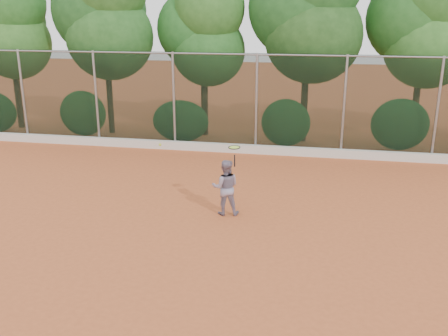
# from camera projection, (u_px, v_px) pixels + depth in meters

# --- Properties ---
(ground) EXTENTS (80.00, 80.00, 0.00)m
(ground) POSITION_uv_depth(u_px,v_px,m) (216.00, 233.00, 11.45)
(ground) COLOR #BD592C
(ground) RESTS_ON ground
(concrete_curb) EXTENTS (24.00, 0.20, 0.30)m
(concrete_curb) POSITION_uv_depth(u_px,v_px,m) (255.00, 149.00, 17.79)
(concrete_curb) COLOR beige
(concrete_curb) RESTS_ON ground
(tennis_player) EXTENTS (0.77, 0.64, 1.41)m
(tennis_player) POSITION_uv_depth(u_px,v_px,m) (225.00, 187.00, 12.31)
(tennis_player) COLOR gray
(tennis_player) RESTS_ON ground
(chainlink_fence) EXTENTS (24.09, 0.09, 3.50)m
(chainlink_fence) POSITION_uv_depth(u_px,v_px,m) (256.00, 101.00, 17.45)
(chainlink_fence) COLOR black
(chainlink_fence) RESTS_ON ground
(foliage_backdrop) EXTENTS (23.70, 3.63, 7.55)m
(foliage_backdrop) POSITION_uv_depth(u_px,v_px,m) (250.00, 24.00, 18.63)
(foliage_backdrop) COLOR #422B19
(foliage_backdrop) RESTS_ON ground
(tennis_racket) EXTENTS (0.37, 0.37, 0.52)m
(tennis_racket) POSITION_uv_depth(u_px,v_px,m) (234.00, 149.00, 11.94)
(tennis_racket) COLOR black
(tennis_racket) RESTS_ON ground
(tennis_ball_in_flight) EXTENTS (0.07, 0.07, 0.07)m
(tennis_ball_in_flight) POSITION_uv_depth(u_px,v_px,m) (160.00, 145.00, 12.64)
(tennis_ball_in_flight) COLOR #B0C52C
(tennis_ball_in_flight) RESTS_ON ground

